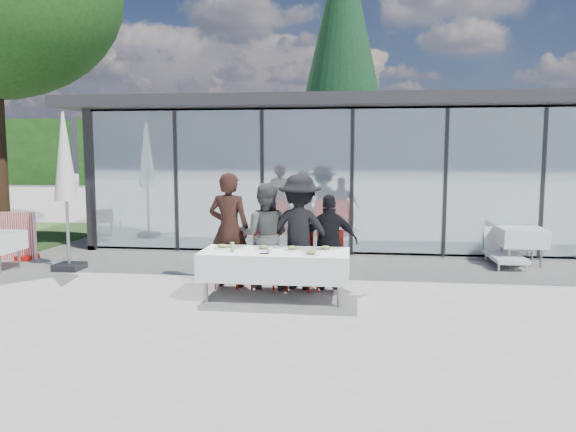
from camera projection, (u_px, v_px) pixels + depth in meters
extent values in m
plane|color=gray|center=(277.00, 305.00, 8.33)|extent=(90.00, 90.00, 0.00)
cube|color=gray|center=(388.00, 229.00, 15.96)|extent=(14.00, 8.00, 0.10)
cube|color=black|center=(383.00, 170.00, 19.62)|extent=(14.00, 0.20, 3.20)
cube|color=black|center=(153.00, 174.00, 16.65)|extent=(0.20, 8.00, 3.20)
cube|color=silver|center=(398.00, 183.00, 11.87)|extent=(13.60, 0.06, 3.10)
cube|color=#2D2D30|center=(391.00, 112.00, 15.19)|extent=(14.80, 8.80, 0.24)
cube|color=#262628|center=(94.00, 181.00, 12.73)|extent=(0.08, 0.10, 3.10)
cube|color=#262628|center=(176.00, 181.00, 12.48)|extent=(0.08, 0.10, 3.10)
cube|color=#262628|center=(262.00, 182.00, 12.24)|extent=(0.08, 0.10, 3.10)
cube|color=#262628|center=(352.00, 183.00, 11.99)|extent=(0.08, 0.10, 3.10)
cube|color=#262628|center=(445.00, 183.00, 11.75)|extent=(0.08, 0.10, 3.10)
cube|color=#262628|center=(542.00, 184.00, 11.50)|extent=(0.08, 0.10, 3.10)
cube|color=red|center=(294.00, 221.00, 14.75)|extent=(0.45, 0.45, 0.90)
cube|color=red|center=(352.00, 219.00, 15.05)|extent=(0.45, 0.45, 0.90)
cube|color=red|center=(450.00, 223.00, 14.24)|extent=(0.45, 0.45, 0.90)
cube|color=red|center=(525.00, 221.00, 14.68)|extent=(0.45, 0.45, 0.90)
cube|color=#163B13|center=(20.00, 152.00, 38.45)|extent=(6.50, 2.00, 4.40)
cube|color=#163B13|center=(131.00, 152.00, 37.44)|extent=(6.50, 2.00, 4.40)
cube|color=#163B13|center=(249.00, 152.00, 36.43)|extent=(6.50, 2.00, 4.40)
cube|color=#163B13|center=(373.00, 152.00, 35.42)|extent=(6.50, 2.00, 4.40)
cube|color=#163B13|center=(505.00, 152.00, 34.40)|extent=(6.50, 2.00, 4.40)
cube|color=white|center=(275.00, 264.00, 8.61)|extent=(2.26, 0.96, 0.42)
cylinder|color=gray|center=(206.00, 279.00, 8.41)|extent=(0.06, 0.06, 0.71)
cylinder|color=gray|center=(339.00, 283.00, 8.16)|extent=(0.06, 0.06, 0.71)
cylinder|color=gray|center=(217.00, 270.00, 9.10)|extent=(0.06, 0.06, 0.71)
cylinder|color=gray|center=(341.00, 273.00, 8.85)|extent=(0.06, 0.06, 0.71)
imported|color=black|center=(229.00, 230.00, 9.39)|extent=(0.76, 0.76, 1.92)
cube|color=red|center=(229.00, 260.00, 9.38)|extent=(0.44, 0.44, 0.05)
cube|color=red|center=(231.00, 244.00, 9.55)|extent=(0.44, 0.04, 0.55)
cylinder|color=red|center=(216.00, 276.00, 9.25)|extent=(0.04, 0.04, 0.43)
cylinder|color=red|center=(237.00, 277.00, 9.21)|extent=(0.04, 0.04, 0.43)
cylinder|color=red|center=(221.00, 272.00, 9.61)|extent=(0.04, 0.04, 0.43)
cylinder|color=red|center=(241.00, 272.00, 9.56)|extent=(0.04, 0.04, 0.43)
imported|color=#4F4F4F|center=(265.00, 236.00, 9.32)|extent=(0.87, 0.87, 1.75)
cube|color=red|center=(264.00, 261.00, 9.30)|extent=(0.44, 0.44, 0.05)
cube|color=red|center=(266.00, 244.00, 9.47)|extent=(0.44, 0.04, 0.55)
cylinder|color=red|center=(252.00, 277.00, 9.18)|extent=(0.04, 0.04, 0.43)
cylinder|color=red|center=(274.00, 278.00, 9.13)|extent=(0.04, 0.04, 0.43)
cylinder|color=red|center=(256.00, 273.00, 9.53)|extent=(0.04, 0.04, 0.43)
cylinder|color=red|center=(277.00, 273.00, 9.49)|extent=(0.04, 0.04, 0.43)
imported|color=black|center=(299.00, 232.00, 9.24)|extent=(1.27, 1.27, 1.89)
cube|color=red|center=(299.00, 262.00, 9.23)|extent=(0.44, 0.44, 0.05)
cube|color=red|center=(300.00, 245.00, 9.40)|extent=(0.44, 0.04, 0.55)
cylinder|color=red|center=(287.00, 278.00, 9.10)|extent=(0.04, 0.04, 0.43)
cylinder|color=red|center=(309.00, 279.00, 9.06)|extent=(0.04, 0.04, 0.43)
cylinder|color=red|center=(290.00, 274.00, 9.46)|extent=(0.04, 0.04, 0.43)
cylinder|color=red|center=(311.00, 274.00, 9.41)|extent=(0.04, 0.04, 0.43)
imported|color=black|center=(330.00, 242.00, 9.20)|extent=(1.01, 1.01, 1.57)
cube|color=red|center=(329.00, 263.00, 9.17)|extent=(0.44, 0.44, 0.05)
cube|color=red|center=(330.00, 246.00, 9.34)|extent=(0.44, 0.04, 0.55)
cylinder|color=red|center=(318.00, 279.00, 9.04)|extent=(0.04, 0.04, 0.43)
cylinder|color=red|center=(340.00, 280.00, 9.00)|extent=(0.04, 0.04, 0.43)
cylinder|color=red|center=(319.00, 274.00, 9.40)|extent=(0.04, 0.04, 0.43)
cylinder|color=red|center=(341.00, 275.00, 9.35)|extent=(0.04, 0.04, 0.43)
cylinder|color=white|center=(222.00, 248.00, 8.81)|extent=(0.28, 0.28, 0.01)
ellipsoid|color=tan|center=(222.00, 246.00, 8.80)|extent=(0.15, 0.15, 0.05)
cylinder|color=white|center=(264.00, 249.00, 8.68)|extent=(0.28, 0.28, 0.01)
ellipsoid|color=#4A6A27|center=(264.00, 247.00, 8.68)|extent=(0.15, 0.15, 0.05)
cylinder|color=white|center=(292.00, 250.00, 8.66)|extent=(0.28, 0.28, 0.01)
ellipsoid|color=tan|center=(292.00, 247.00, 8.65)|extent=(0.15, 0.15, 0.05)
cylinder|color=white|center=(326.00, 250.00, 8.65)|extent=(0.28, 0.28, 0.01)
ellipsoid|color=#4A6A27|center=(326.00, 247.00, 8.65)|extent=(0.15, 0.15, 0.05)
cylinder|color=white|center=(311.00, 254.00, 8.24)|extent=(0.28, 0.28, 0.01)
ellipsoid|color=#4A6A27|center=(311.00, 252.00, 8.24)|extent=(0.15, 0.15, 0.05)
cylinder|color=#80B64C|center=(232.00, 247.00, 8.53)|extent=(0.06, 0.06, 0.14)
cylinder|color=silver|center=(269.00, 250.00, 8.41)|extent=(0.07, 0.07, 0.10)
cube|color=black|center=(264.00, 253.00, 8.33)|extent=(0.14, 0.03, 0.01)
cylinder|color=gray|center=(19.00, 250.00, 10.90)|extent=(0.05, 0.05, 0.72)
cube|color=white|center=(522.00, 237.00, 11.21)|extent=(0.86, 0.86, 0.36)
cylinder|color=gray|center=(509.00, 249.00, 10.97)|extent=(0.05, 0.05, 0.72)
cylinder|color=gray|center=(542.00, 250.00, 10.90)|extent=(0.05, 0.05, 0.72)
cylinder|color=gray|center=(502.00, 244.00, 11.56)|extent=(0.05, 0.05, 0.72)
cylinder|color=gray|center=(532.00, 245.00, 11.49)|extent=(0.05, 0.05, 0.72)
cube|color=black|center=(69.00, 267.00, 10.79)|extent=(0.50, 0.50, 0.12)
cylinder|color=gray|center=(66.00, 200.00, 10.64)|extent=(0.06, 0.06, 2.70)
cone|color=silver|center=(64.00, 156.00, 10.54)|extent=(0.44, 0.44, 1.66)
cube|color=red|center=(4.00, 236.00, 11.80)|extent=(1.40, 0.12, 1.00)
cube|color=red|center=(27.00, 257.00, 11.79)|extent=(0.30, 0.45, 0.10)
cube|color=white|center=(505.00, 257.00, 11.15)|extent=(0.62, 1.31, 0.08)
cube|color=white|center=(499.00, 239.00, 11.66)|extent=(0.60, 0.27, 0.54)
cylinder|color=white|center=(499.00, 267.00, 10.65)|extent=(0.04, 0.04, 0.14)
cylinder|color=white|center=(526.00, 268.00, 10.59)|extent=(0.04, 0.04, 0.14)
cylinder|color=white|center=(486.00, 257.00, 11.73)|extent=(0.04, 0.04, 0.14)
cylinder|color=white|center=(511.00, 257.00, 11.67)|extent=(0.04, 0.04, 0.14)
cylinder|color=#382316|center=(341.00, 185.00, 20.96)|extent=(0.44, 0.44, 2.00)
cone|color=black|center=(343.00, 48.00, 20.39)|extent=(4.00, 4.00, 9.00)
cube|color=#385926|center=(2.00, 234.00, 15.32)|extent=(5.00, 5.00, 0.02)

